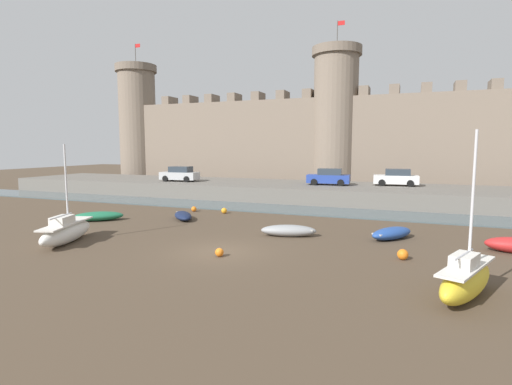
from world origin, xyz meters
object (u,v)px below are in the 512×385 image
object	(u,v)px
mooring_buoy_mid_mud	(224,211)
car_quay_west	(329,177)
rowboat_foreground_right	(183,215)
sailboat_midflat_right	(466,279)
rowboat_midflat_centre	(289,230)
mooring_buoy_off_centre	(194,209)
car_quay_centre_west	(180,174)
rowboat_foreground_left	(98,216)
mooring_buoy_near_shore	(403,254)
sailboat_foreground_centre	(66,231)
rowboat_near_channel_left	(392,233)
mooring_buoy_near_channel	(219,252)
car_quay_centre_east	(396,178)

from	to	relation	value
mooring_buoy_mid_mud	car_quay_west	bearing A→B (deg)	60.30
rowboat_foreground_right	sailboat_midflat_right	distance (m)	19.70
rowboat_midflat_centre	mooring_buoy_mid_mud	size ratio (longest dim) A/B	7.50
mooring_buoy_mid_mud	rowboat_midflat_centre	bearing A→B (deg)	-40.05
rowboat_foreground_right	mooring_buoy_off_centre	xyz separation A→B (m)	(-1.09, 3.43, -0.08)
mooring_buoy_mid_mud	car_quay_west	world-z (taller)	car_quay_west
mooring_buoy_mid_mud	car_quay_centre_west	world-z (taller)	car_quay_centre_west
rowboat_foreground_left	mooring_buoy_mid_mud	bearing A→B (deg)	40.95
mooring_buoy_near_shore	sailboat_foreground_centre	bearing A→B (deg)	-169.61
car_quay_west	sailboat_midflat_right	bearing A→B (deg)	-68.42
mooring_buoy_off_centre	rowboat_near_channel_left	bearing A→B (deg)	-16.16
rowboat_midflat_centre	sailboat_foreground_centre	xyz separation A→B (m)	(-10.92, -5.96, 0.29)
mooring_buoy_near_channel	car_quay_centre_west	world-z (taller)	car_quay_centre_west
rowboat_near_channel_left	car_quay_west	distance (m)	16.83
mooring_buoy_near_channel	sailboat_midflat_right	bearing A→B (deg)	-9.14
mooring_buoy_near_shore	rowboat_near_channel_left	bearing A→B (deg)	99.23
rowboat_near_channel_left	rowboat_foreground_left	xyz separation A→B (m)	(-19.81, -1.56, -0.02)
rowboat_near_channel_left	rowboat_foreground_left	distance (m)	19.87
rowboat_midflat_centre	mooring_buoy_mid_mud	bearing A→B (deg)	139.95
rowboat_midflat_centre	mooring_buoy_mid_mud	distance (m)	9.27
mooring_buoy_off_centre	car_quay_centre_east	size ratio (longest dim) A/B	0.10
rowboat_foreground_right	mooring_buoy_near_shore	distance (m)	15.99
rowboat_foreground_right	mooring_buoy_mid_mud	size ratio (longest dim) A/B	6.70
sailboat_foreground_centre	car_quay_west	distance (m)	24.89
rowboat_foreground_left	car_quay_centre_west	bearing A→B (deg)	100.14
rowboat_foreground_left	car_quay_centre_east	size ratio (longest dim) A/B	0.83
mooring_buoy_off_centre	mooring_buoy_near_shore	bearing A→B (deg)	-28.29
sailboat_foreground_centre	rowboat_foreground_left	xyz separation A→B (m)	(-3.19, 5.83, -0.30)
mooring_buoy_near_channel	mooring_buoy_off_centre	world-z (taller)	mooring_buoy_off_centre
mooring_buoy_off_centre	rowboat_midflat_centre	bearing A→B (deg)	-31.13
rowboat_midflat_centre	car_quay_centre_east	xyz separation A→B (m)	(5.28, 18.37, 1.95)
rowboat_midflat_centre	mooring_buoy_near_shore	distance (m)	6.96
car_quay_west	car_quay_centre_west	bearing A→B (deg)	-174.02
rowboat_near_channel_left	car_quay_centre_west	world-z (taller)	car_quay_centre_west
rowboat_foreground_left	rowboat_midflat_centre	bearing A→B (deg)	0.52
sailboat_midflat_right	car_quay_centre_west	xyz separation A→B (m)	(-25.34, 22.19, 1.62)
sailboat_midflat_right	mooring_buoy_mid_mud	size ratio (longest dim) A/B	12.85
rowboat_near_channel_left	sailboat_foreground_centre	bearing A→B (deg)	-156.02
rowboat_foreground_right	rowboat_foreground_left	distance (m)	6.00
rowboat_foreground_right	mooring_buoy_off_centre	world-z (taller)	rowboat_foreground_right
mooring_buoy_near_shore	car_quay_west	size ratio (longest dim) A/B	0.12
car_quay_centre_east	rowboat_midflat_centre	bearing A→B (deg)	-106.04
rowboat_near_channel_left	mooring_buoy_mid_mud	distance (m)	13.57
rowboat_foreground_left	mooring_buoy_near_channel	world-z (taller)	rowboat_foreground_left
rowboat_midflat_centre	mooring_buoy_off_centre	bearing A→B (deg)	148.87
car_quay_centre_west	sailboat_midflat_right	bearing A→B (deg)	-41.20
rowboat_near_channel_left	sailboat_midflat_right	xyz separation A→B (m)	(2.81, -8.51, 0.33)
mooring_buoy_near_channel	car_quay_centre_west	bearing A→B (deg)	126.16
sailboat_midflat_right	mooring_buoy_near_shore	bearing A→B (deg)	116.37
rowboat_near_channel_left	rowboat_midflat_centre	bearing A→B (deg)	-165.90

